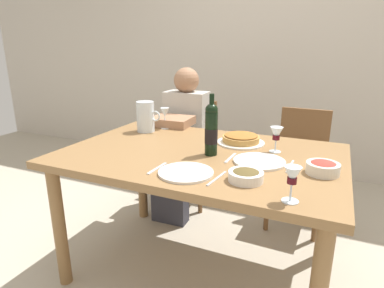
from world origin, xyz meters
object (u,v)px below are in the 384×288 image
(wine_glass_centre, at_px, (165,114))
(diner_left, at_px, (181,138))
(wine_bottle, at_px, (211,129))
(dinner_plate_left_setting, at_px, (186,172))
(baked_tart, at_px, (241,139))
(water_pitcher, at_px, (146,118))
(chair_left, at_px, (192,145))
(chair_right, at_px, (300,160))
(dining_table, at_px, (201,168))
(wine_glass_right_diner, at_px, (292,177))
(wine_glass_left_diner, at_px, (276,135))
(salad_bowl, at_px, (323,167))
(dinner_plate_right_setting, at_px, (259,161))
(olive_bowl, at_px, (246,175))

(wine_glass_centre, height_order, diner_left, diner_left)
(wine_bottle, bearing_deg, dinner_plate_left_setting, -91.38)
(baked_tart, bearing_deg, water_pitcher, 178.76)
(chair_left, xyz_separation_m, chair_right, (0.91, -0.04, 0.00))
(water_pitcher, relative_size, wine_glass_centre, 1.38)
(dining_table, distance_m, wine_glass_right_diner, 0.70)
(dining_table, height_order, water_pitcher, water_pitcher)
(baked_tart, relative_size, dinner_plate_left_setting, 1.11)
(wine_glass_left_diner, relative_size, diner_left, 0.12)
(water_pitcher, xyz_separation_m, wine_glass_centre, (0.08, 0.12, 0.02))
(salad_bowl, bearing_deg, dinner_plate_left_setting, -155.98)
(wine_bottle, height_order, diner_left, diner_left)
(dinner_plate_right_setting, distance_m, chair_left, 1.25)
(olive_bowl, height_order, dinner_plate_left_setting, olive_bowl)
(dinner_plate_right_setting, bearing_deg, wine_glass_centre, 151.15)
(wine_bottle, relative_size, salad_bowl, 2.20)
(wine_glass_left_diner, xyz_separation_m, dinner_plate_right_setting, (-0.04, -0.20, -0.09))
(dinner_plate_right_setting, height_order, chair_right, chair_right)
(salad_bowl, bearing_deg, dinner_plate_right_setting, 173.88)
(wine_bottle, distance_m, chair_left, 1.13)
(olive_bowl, relative_size, wine_glass_left_diner, 1.08)
(dinner_plate_right_setting, relative_size, chair_right, 0.30)
(dinner_plate_left_setting, height_order, chair_right, chair_right)
(wine_glass_centre, bearing_deg, olive_bowl, -41.53)
(wine_glass_right_diner, bearing_deg, chair_left, 126.94)
(wine_glass_right_diner, bearing_deg, water_pitcher, 147.20)
(dining_table, bearing_deg, water_pitcher, 152.70)
(dinner_plate_left_setting, bearing_deg, chair_right, 71.58)
(olive_bowl, height_order, wine_glass_left_diner, wine_glass_left_diner)
(wine_glass_left_diner, height_order, wine_glass_centre, wine_glass_centre)
(baked_tart, relative_size, chair_left, 0.32)
(wine_glass_left_diner, distance_m, wine_glass_right_diner, 0.60)
(wine_glass_right_diner, bearing_deg, salad_bowl, 74.62)
(chair_left, bearing_deg, dining_table, 114.43)
(dinner_plate_right_setting, relative_size, chair_left, 0.30)
(wine_bottle, relative_size, water_pitcher, 1.60)
(salad_bowl, bearing_deg, water_pitcher, 163.82)
(dinner_plate_right_setting, xyz_separation_m, chair_right, (0.12, 0.90, -0.27))
(chair_left, distance_m, diner_left, 0.26)
(diner_left, bearing_deg, water_pitcher, 77.75)
(baked_tart, xyz_separation_m, wine_glass_centre, (-0.59, 0.14, 0.08))
(baked_tart, distance_m, salad_bowl, 0.57)
(dinner_plate_left_setting, bearing_deg, wine_glass_centre, 124.90)
(water_pitcher, distance_m, wine_glass_centre, 0.15)
(olive_bowl, distance_m, diner_left, 1.24)
(dinner_plate_left_setting, bearing_deg, water_pitcher, 134.48)
(dining_table, distance_m, olive_bowl, 0.45)
(wine_bottle, xyz_separation_m, wine_glass_left_diner, (0.31, 0.19, -0.04))
(water_pitcher, height_order, wine_glass_left_diner, water_pitcher)
(wine_bottle, height_order, water_pitcher, wine_bottle)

